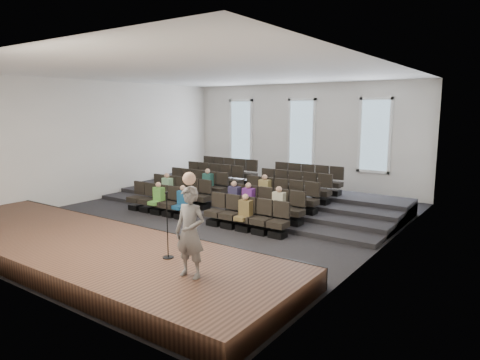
# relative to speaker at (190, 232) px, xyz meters

# --- Properties ---
(ground) EXTENTS (14.00, 14.00, 0.00)m
(ground) POSITION_rel_speaker_xyz_m (-3.85, 5.32, -1.41)
(ground) COLOR black
(ground) RESTS_ON ground
(ceiling) EXTENTS (12.00, 14.00, 0.02)m
(ceiling) POSITION_rel_speaker_xyz_m (-3.85, 5.32, 3.60)
(ceiling) COLOR white
(ceiling) RESTS_ON ground
(wall_back) EXTENTS (12.00, 0.04, 5.00)m
(wall_back) POSITION_rel_speaker_xyz_m (-3.85, 12.34, 1.09)
(wall_back) COLOR silver
(wall_back) RESTS_ON ground
(wall_left) EXTENTS (0.04, 14.00, 5.00)m
(wall_left) POSITION_rel_speaker_xyz_m (-9.87, 5.32, 1.09)
(wall_left) COLOR silver
(wall_left) RESTS_ON ground
(wall_right) EXTENTS (0.04, 14.00, 5.00)m
(wall_right) POSITION_rel_speaker_xyz_m (2.17, 5.32, 1.09)
(wall_right) COLOR silver
(wall_right) RESTS_ON ground
(stage) EXTENTS (11.80, 3.60, 0.50)m
(stage) POSITION_rel_speaker_xyz_m (-3.85, 0.22, -1.16)
(stage) COLOR #513223
(stage) RESTS_ON ground
(stage_lip) EXTENTS (11.80, 0.06, 0.52)m
(stage_lip) POSITION_rel_speaker_xyz_m (-3.85, 1.99, -1.16)
(stage_lip) COLOR black
(stage_lip) RESTS_ON ground
(risers) EXTENTS (11.80, 4.80, 0.60)m
(risers) POSITION_rel_speaker_xyz_m (-3.85, 8.49, -1.22)
(risers) COLOR black
(risers) RESTS_ON ground
(seating_rows) EXTENTS (6.80, 4.70, 1.67)m
(seating_rows) POSITION_rel_speaker_xyz_m (-3.85, 6.86, -0.73)
(seating_rows) COLOR black
(seating_rows) RESTS_ON ground
(windows) EXTENTS (8.44, 0.10, 3.24)m
(windows) POSITION_rel_speaker_xyz_m (-3.85, 12.27, 1.29)
(windows) COLOR white
(windows) RESTS_ON wall_back
(audience) EXTENTS (5.45, 2.64, 1.10)m
(audience) POSITION_rel_speaker_xyz_m (-3.71, 5.65, -0.60)
(audience) COLOR #5DA742
(audience) RESTS_ON seating_rows
(speaker) EXTENTS (0.71, 0.50, 1.82)m
(speaker) POSITION_rel_speaker_xyz_m (0.00, 0.00, 0.00)
(speaker) COLOR #605D5B
(speaker) RESTS_ON stage
(mic_stand) EXTENTS (0.25, 0.25, 1.52)m
(mic_stand) POSITION_rel_speaker_xyz_m (-1.15, 0.53, -0.46)
(mic_stand) COLOR black
(mic_stand) RESTS_ON stage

